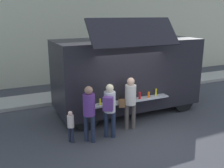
{
  "coord_description": "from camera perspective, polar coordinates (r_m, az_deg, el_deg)",
  "views": [
    {
      "loc": [
        -4.11,
        -6.41,
        3.79
      ],
      "look_at": [
        -0.34,
        1.78,
        1.3
      ],
      "focal_mm": 40.84,
      "sensor_mm": 36.0,
      "label": 1
    }
  ],
  "objects": [
    {
      "name": "customer_mid_with_backpack",
      "position": [
        7.83,
        -0.57,
        -4.9
      ],
      "size": [
        0.51,
        0.56,
        1.75
      ],
      "rotation": [
        0.0,
        0.0,
        0.97
      ],
      "color": "#1C243B",
      "rests_on": "ground"
    },
    {
      "name": "child_near_queue",
      "position": [
        7.82,
        -9.23,
        -8.78
      ],
      "size": [
        0.21,
        0.21,
        1.02
      ],
      "rotation": [
        0.0,
        0.0,
        0.55
      ],
      "color": "#1F2336",
      "rests_on": "ground"
    },
    {
      "name": "customer_rear_waiting",
      "position": [
        7.62,
        -5.15,
        -5.65
      ],
      "size": [
        0.36,
        0.36,
        1.77
      ],
      "rotation": [
        0.0,
        0.0,
        0.76
      ],
      "color": "#1E2438",
      "rests_on": "ground"
    },
    {
      "name": "ground_plane",
      "position": [
        8.51,
        7.23,
        -11.16
      ],
      "size": [
        60.0,
        60.0,
        0.0
      ],
      "primitive_type": "plane",
      "color": "#38383D"
    },
    {
      "name": "curb_strip",
      "position": [
        11.81,
        -20.69,
        -3.94
      ],
      "size": [
        28.0,
        1.6,
        0.15
      ],
      "primitive_type": "cube",
      "color": "#9E998E",
      "rests_on": "ground"
    },
    {
      "name": "customer_front_ordering",
      "position": [
        8.46,
        4.04,
        -3.39
      ],
      "size": [
        0.59,
        0.37,
        1.8
      ],
      "rotation": [
        0.0,
        0.0,
        1.29
      ],
      "color": "#504540",
      "rests_on": "ground"
    },
    {
      "name": "trash_bin",
      "position": [
        14.25,
        13.1,
        1.58
      ],
      "size": [
        0.6,
        0.6,
        0.95
      ],
      "primitive_type": "cylinder",
      "color": "#2C5F38",
      "rests_on": "ground"
    },
    {
      "name": "food_truck_main",
      "position": [
        9.96,
        3.3,
        2.52
      ],
      "size": [
        5.5,
        3.07,
        3.67
      ],
      "rotation": [
        0.0,
        0.0,
        0.0
      ],
      "color": "black",
      "rests_on": "ground"
    },
    {
      "name": "building_behind",
      "position": [
        15.18,
        -19.57,
        16.2
      ],
      "size": [
        32.0,
        2.4,
        8.43
      ],
      "primitive_type": "cube",
      "color": "beige",
      "rests_on": "ground"
    }
  ]
}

